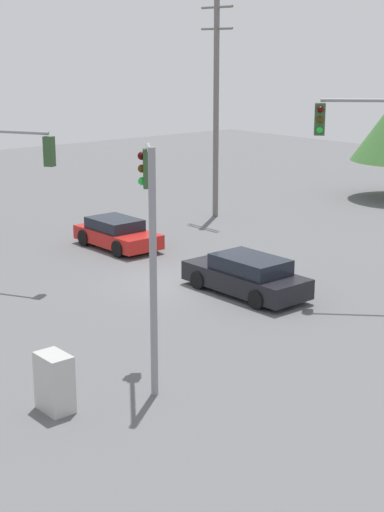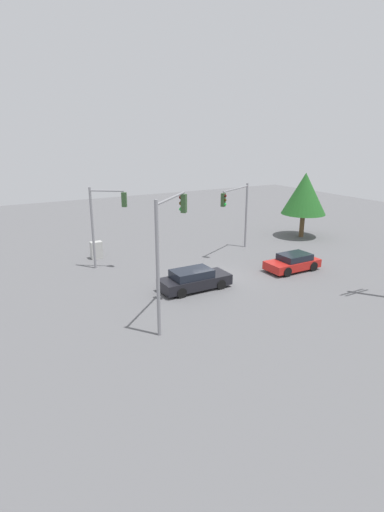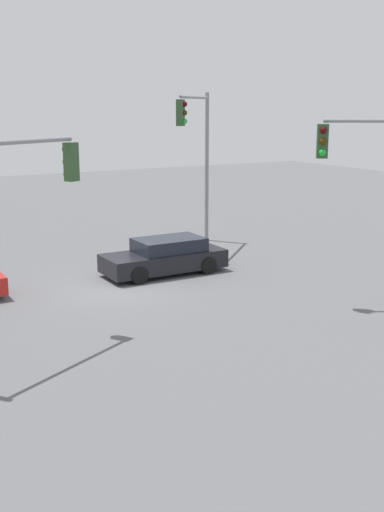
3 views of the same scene
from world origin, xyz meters
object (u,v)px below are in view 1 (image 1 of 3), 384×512
object	(u,v)px
traffic_signal_cross	(150,223)
electrical_cabinet	(55,383)
sedan_red	(117,234)
sedan_dark	(246,276)

from	to	relation	value
traffic_signal_cross	electrical_cabinet	size ratio (longest dim) A/B	4.33
traffic_signal_cross	sedan_red	bearing A→B (deg)	4.02
sedan_dark	traffic_signal_cross	xyz separation A→B (m)	(-3.60, 6.93, 3.50)
sedan_red	sedan_dark	world-z (taller)	sedan_dark
sedan_red	traffic_signal_cross	world-z (taller)	traffic_signal_cross
sedan_dark	traffic_signal_cross	bearing A→B (deg)	-152.58
sedan_red	sedan_dark	xyz separation A→B (m)	(-8.37, 0.35, 0.04)
sedan_red	sedan_dark	bearing A→B (deg)	87.61
traffic_signal_cross	electrical_cabinet	bearing A→B (deg)	125.77
electrical_cabinet	sedan_dark	bearing A→B (deg)	-69.88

